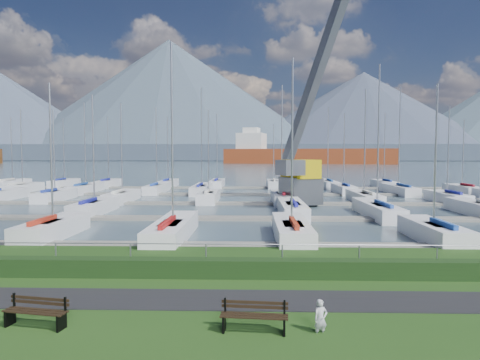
{
  "coord_description": "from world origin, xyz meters",
  "views": [
    {
      "loc": [
        0.82,
        -16.58,
        4.73
      ],
      "look_at": [
        0.0,
        12.0,
        3.0
      ],
      "focal_mm": 32.0,
      "sensor_mm": 36.0,
      "label": 1
    }
  ],
  "objects_px": {
    "bench_left": "(36,312)",
    "bench_right": "(254,316)",
    "crane": "(304,148)",
    "person": "(321,313)"
  },
  "relations": [
    {
      "from": "bench_left",
      "to": "bench_right",
      "type": "bearing_deg",
      "value": 8.67
    },
    {
      "from": "bench_right",
      "to": "crane",
      "type": "height_order",
      "value": "crane"
    },
    {
      "from": "person",
      "to": "crane",
      "type": "distance_m",
      "value": 32.25
    },
    {
      "from": "bench_left",
      "to": "bench_right",
      "type": "height_order",
      "value": "same"
    },
    {
      "from": "bench_left",
      "to": "crane",
      "type": "relative_size",
      "value": 0.08
    },
    {
      "from": "bench_left",
      "to": "person",
      "type": "height_order",
      "value": "person"
    },
    {
      "from": "bench_left",
      "to": "bench_right",
      "type": "xyz_separation_m",
      "value": [
        5.97,
        -0.15,
        0.0
      ]
    },
    {
      "from": "bench_right",
      "to": "person",
      "type": "bearing_deg",
      "value": 4.24
    },
    {
      "from": "person",
      "to": "crane",
      "type": "bearing_deg",
      "value": 65.37
    },
    {
      "from": "bench_right",
      "to": "crane",
      "type": "bearing_deg",
      "value": 85.57
    }
  ]
}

